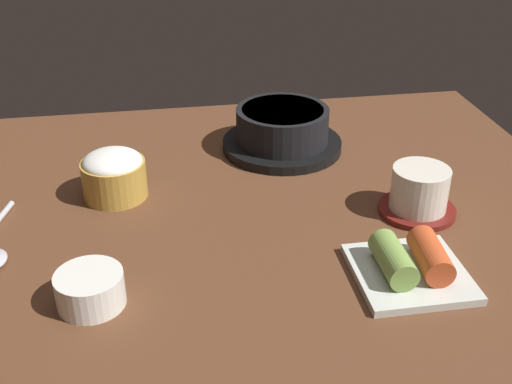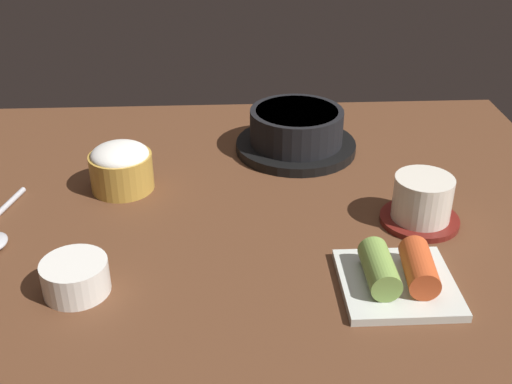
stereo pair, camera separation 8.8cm
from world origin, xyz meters
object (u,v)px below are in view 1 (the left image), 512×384
(stone_pot, at_px, (282,130))
(tea_cup_with_saucer, at_px, (419,192))
(kimchi_plate, at_px, (411,265))
(rice_bowl, at_px, (114,174))
(side_bowl_near, at_px, (90,288))

(stone_pot, height_order, tea_cup_with_saucer, stone_pot)
(stone_pot, bearing_deg, tea_cup_with_saucer, -58.09)
(tea_cup_with_saucer, xyz_separation_m, kimchi_plate, (-0.06, -0.14, -0.02))
(rice_bowl, height_order, kimchi_plate, rice_bowl)
(kimchi_plate, height_order, side_bowl_near, kimchi_plate)
(stone_pot, bearing_deg, rice_bowl, -156.76)
(side_bowl_near, bearing_deg, rice_bowl, 85.10)
(rice_bowl, xyz_separation_m, tea_cup_with_saucer, (0.41, -0.12, -0.00))
(rice_bowl, distance_m, tea_cup_with_saucer, 0.43)
(kimchi_plate, xyz_separation_m, side_bowl_near, (-0.37, 0.01, 0.00))
(rice_bowl, xyz_separation_m, side_bowl_near, (-0.02, -0.24, -0.02))
(stone_pot, relative_size, tea_cup_with_saucer, 1.86)
(rice_bowl, bearing_deg, kimchi_plate, -36.20)
(rice_bowl, distance_m, kimchi_plate, 0.43)
(tea_cup_with_saucer, relative_size, kimchi_plate, 0.81)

